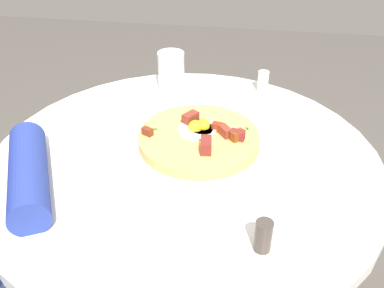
{
  "coord_description": "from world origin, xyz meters",
  "views": [
    {
      "loc": [
        -0.69,
        -0.12,
        1.27
      ],
      "look_at": [
        0.02,
        -0.01,
        0.78
      ],
      "focal_mm": 39.58,
      "sensor_mm": 36.0,
      "label": 1
    }
  ],
  "objects_px": {
    "dining_table": "(186,220)",
    "pizza_plate": "(199,145)",
    "pepper_shaker": "(263,236)",
    "bread_plate": "(286,114)",
    "salt_shaker": "(263,81)",
    "water_glass": "(171,72)",
    "fork": "(85,245)",
    "knife": "(104,253)",
    "breakfast_pizza": "(199,138)"
  },
  "relations": [
    {
      "from": "dining_table",
      "to": "pizza_plate",
      "type": "height_order",
      "value": "pizza_plate"
    },
    {
      "from": "pepper_shaker",
      "to": "bread_plate",
      "type": "bearing_deg",
      "value": -6.62
    },
    {
      "from": "bread_plate",
      "to": "salt_shaker",
      "type": "xyz_separation_m",
      "value": [
        0.12,
        0.06,
        0.02
      ]
    },
    {
      "from": "water_glass",
      "to": "pepper_shaker",
      "type": "bearing_deg",
      "value": -154.53
    },
    {
      "from": "dining_table",
      "to": "salt_shaker",
      "type": "height_order",
      "value": "salt_shaker"
    },
    {
      "from": "fork",
      "to": "pepper_shaker",
      "type": "distance_m",
      "value": 0.28
    },
    {
      "from": "pepper_shaker",
      "to": "dining_table",
      "type": "bearing_deg",
      "value": 35.52
    },
    {
      "from": "pizza_plate",
      "to": "dining_table",
      "type": "bearing_deg",
      "value": 144.71
    },
    {
      "from": "dining_table",
      "to": "knife",
      "type": "relative_size",
      "value": 4.45
    },
    {
      "from": "pizza_plate",
      "to": "water_glass",
      "type": "distance_m",
      "value": 0.28
    },
    {
      "from": "salt_shaker",
      "to": "pepper_shaker",
      "type": "distance_m",
      "value": 0.54
    },
    {
      "from": "breakfast_pizza",
      "to": "salt_shaker",
      "type": "xyz_separation_m",
      "value": [
        0.28,
        -0.13,
        0.0
      ]
    },
    {
      "from": "breakfast_pizza",
      "to": "salt_shaker",
      "type": "bearing_deg",
      "value": -24.05
    },
    {
      "from": "pizza_plate",
      "to": "salt_shaker",
      "type": "height_order",
      "value": "salt_shaker"
    },
    {
      "from": "dining_table",
      "to": "bread_plate",
      "type": "height_order",
      "value": "bread_plate"
    },
    {
      "from": "dining_table",
      "to": "pepper_shaker",
      "type": "xyz_separation_m",
      "value": [
        -0.23,
        -0.16,
        0.21
      ]
    },
    {
      "from": "fork",
      "to": "salt_shaker",
      "type": "xyz_separation_m",
      "value": [
        0.58,
        -0.27,
        0.02
      ]
    },
    {
      "from": "pizza_plate",
      "to": "knife",
      "type": "xyz_separation_m",
      "value": [
        -0.31,
        0.1,
        0.0
      ]
    },
    {
      "from": "fork",
      "to": "pizza_plate",
      "type": "bearing_deg",
      "value": 173.59
    },
    {
      "from": "water_glass",
      "to": "pepper_shaker",
      "type": "distance_m",
      "value": 0.57
    },
    {
      "from": "salt_shaker",
      "to": "pizza_plate",
      "type": "bearing_deg",
      "value": 155.85
    },
    {
      "from": "dining_table",
      "to": "fork",
      "type": "relative_size",
      "value": 4.45
    },
    {
      "from": "bread_plate",
      "to": "pepper_shaker",
      "type": "xyz_separation_m",
      "value": [
        -0.42,
        0.05,
        0.02
      ]
    },
    {
      "from": "pizza_plate",
      "to": "water_glass",
      "type": "bearing_deg",
      "value": 23.02
    },
    {
      "from": "dining_table",
      "to": "salt_shaker",
      "type": "xyz_separation_m",
      "value": [
        0.32,
        -0.15,
        0.21
      ]
    },
    {
      "from": "knife",
      "to": "pizza_plate",
      "type": "bearing_deg",
      "value": 179.85
    },
    {
      "from": "dining_table",
      "to": "knife",
      "type": "height_order",
      "value": "knife"
    },
    {
      "from": "water_glass",
      "to": "salt_shaker",
      "type": "xyz_separation_m",
      "value": [
        0.03,
        -0.24,
        -0.02
      ]
    },
    {
      "from": "knife",
      "to": "pepper_shaker",
      "type": "relative_size",
      "value": 3.22
    },
    {
      "from": "pizza_plate",
      "to": "salt_shaker",
      "type": "distance_m",
      "value": 0.31
    },
    {
      "from": "water_glass",
      "to": "pepper_shaker",
      "type": "height_order",
      "value": "water_glass"
    },
    {
      "from": "fork",
      "to": "pepper_shaker",
      "type": "relative_size",
      "value": 3.22
    },
    {
      "from": "bread_plate",
      "to": "knife",
      "type": "bearing_deg",
      "value": 148.68
    },
    {
      "from": "dining_table",
      "to": "pizza_plate",
      "type": "relative_size",
      "value": 2.83
    },
    {
      "from": "bread_plate",
      "to": "pepper_shaker",
      "type": "distance_m",
      "value": 0.43
    },
    {
      "from": "dining_table",
      "to": "pizza_plate",
      "type": "distance_m",
      "value": 0.19
    },
    {
      "from": "breakfast_pizza",
      "to": "bread_plate",
      "type": "bearing_deg",
      "value": -48.42
    },
    {
      "from": "bread_plate",
      "to": "fork",
      "type": "distance_m",
      "value": 0.57
    },
    {
      "from": "fork",
      "to": "salt_shaker",
      "type": "distance_m",
      "value": 0.64
    },
    {
      "from": "dining_table",
      "to": "fork",
      "type": "bearing_deg",
      "value": 156.79
    },
    {
      "from": "salt_shaker",
      "to": "dining_table",
      "type": "bearing_deg",
      "value": 154.53
    },
    {
      "from": "bread_plate",
      "to": "water_glass",
      "type": "xyz_separation_m",
      "value": [
        0.09,
        0.29,
        0.05
      ]
    },
    {
      "from": "salt_shaker",
      "to": "pepper_shaker",
      "type": "bearing_deg",
      "value": -179.03
    },
    {
      "from": "bread_plate",
      "to": "water_glass",
      "type": "height_order",
      "value": "water_glass"
    },
    {
      "from": "breakfast_pizza",
      "to": "dining_table",
      "type": "bearing_deg",
      "value": 144.25
    },
    {
      "from": "bread_plate",
      "to": "water_glass",
      "type": "bearing_deg",
      "value": 72.96
    },
    {
      "from": "pepper_shaker",
      "to": "breakfast_pizza",
      "type": "bearing_deg",
      "value": 27.53
    },
    {
      "from": "knife",
      "to": "dining_table",
      "type": "bearing_deg",
      "value": -177.75
    },
    {
      "from": "fork",
      "to": "breakfast_pizza",
      "type": "bearing_deg",
      "value": 173.49
    },
    {
      "from": "pizza_plate",
      "to": "breakfast_pizza",
      "type": "distance_m",
      "value": 0.02
    }
  ]
}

